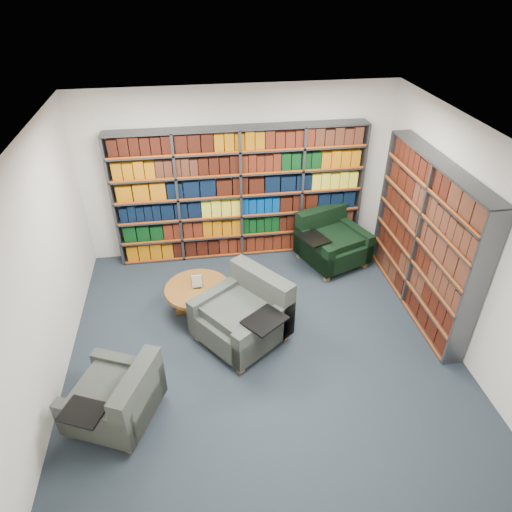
{
  "coord_description": "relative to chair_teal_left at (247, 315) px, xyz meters",
  "views": [
    {
      "loc": [
        -0.73,
        -4.33,
        4.37
      ],
      "look_at": [
        0.0,
        0.6,
        1.05
      ],
      "focal_mm": 32.0,
      "sensor_mm": 36.0,
      "label": 1
    }
  ],
  "objects": [
    {
      "name": "room_shell",
      "position": [
        0.18,
        -0.24,
        1.03
      ],
      "size": [
        5.02,
        5.02,
        2.82
      ],
      "color": "#19242F",
      "rests_on": "ground"
    },
    {
      "name": "bookshelf_back",
      "position": [
        0.18,
        2.11,
        0.73
      ],
      "size": [
        4.0,
        0.28,
        2.2
      ],
      "color": "#47494F",
      "rests_on": "ground"
    },
    {
      "name": "bookshelf_right",
      "position": [
        2.52,
        0.36,
        0.73
      ],
      "size": [
        0.28,
        2.5,
        2.2
      ],
      "color": "#47494F",
      "rests_on": "ground"
    },
    {
      "name": "chair_teal_left",
      "position": [
        0.0,
        0.0,
        0.0
      ],
      "size": [
        1.41,
        1.42,
        0.91
      ],
      "color": "#051931",
      "rests_on": "ground"
    },
    {
      "name": "chair_green_right",
      "position": [
        1.61,
        1.65,
        -0.02
      ],
      "size": [
        1.26,
        1.22,
        0.86
      ],
      "color": "black",
      "rests_on": "ground"
    },
    {
      "name": "chair_teal_front",
      "position": [
        -1.54,
        -1.12,
        -0.05
      ],
      "size": [
        1.13,
        1.16,
        0.78
      ],
      "color": "#051931",
      "rests_on": "ground"
    },
    {
      "name": "coffee_table",
      "position": [
        -0.62,
        0.6,
        -0.02
      ],
      "size": [
        0.93,
        0.93,
        0.65
      ],
      "color": "olive",
      "rests_on": "ground"
    }
  ]
}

